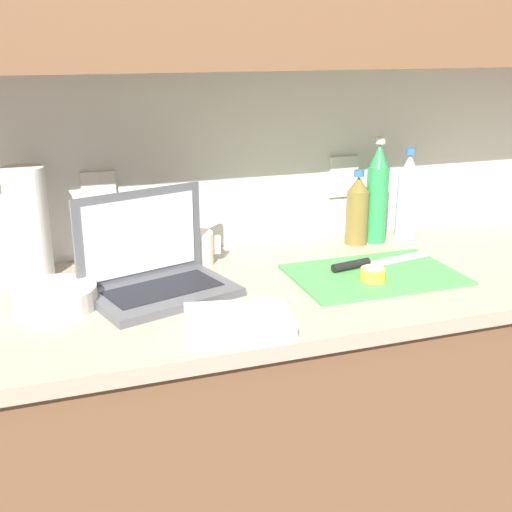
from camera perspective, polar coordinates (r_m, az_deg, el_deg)
name	(u,v)px	position (r m, az deg, el deg)	size (l,w,h in m)	color
wall_back	(344,10)	(1.81, 7.79, 20.83)	(5.20, 0.38, 2.60)	white
counter_unit	(372,418)	(1.90, 10.27, -13.96)	(1.93, 0.65, 0.92)	brown
laptop	(154,269)	(1.52, -9.09, -1.12)	(0.37, 0.30, 0.23)	#515156
cutting_board	(374,275)	(1.64, 10.47, -1.65)	(0.41, 0.28, 0.01)	#4C9E51
knife	(364,263)	(1.68, 9.59, -0.65)	(0.30, 0.08, 0.02)	silver
lemon_half_cut	(373,274)	(1.59, 10.35, -1.59)	(0.06, 0.06, 0.03)	yellow
bottle_green_soda	(407,198)	(1.95, 13.30, 5.07)	(0.06, 0.06, 0.27)	silver
bottle_oil_tall	(377,194)	(1.89, 10.71, 5.39)	(0.06, 0.06, 0.31)	#2D934C
bottle_water_clear	(357,211)	(1.87, 8.98, 4.00)	(0.07, 0.07, 0.22)	olive
measuring_cup	(198,248)	(1.70, -5.22, 0.71)	(0.11, 0.09, 0.09)	silver
bowl_white	(56,297)	(1.49, -17.37, -3.54)	(0.18, 0.18, 0.05)	beige
paper_towel_roll	(28,223)	(1.67, -19.61, 2.75)	(0.10, 0.10, 0.28)	white
dish_towel	(238,320)	(1.34, -1.61, -5.68)	(0.22, 0.16, 0.02)	silver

